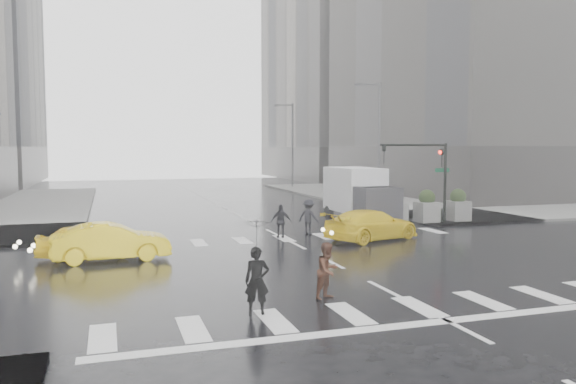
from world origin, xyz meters
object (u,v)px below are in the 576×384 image
object	(u,v)px
box_truck	(360,194)
taxi_front	(88,241)
traffic_signal_pole	(430,167)
taxi_mid	(111,242)
pedestrian_brown	(328,271)

from	to	relation	value
box_truck	taxi_front	bearing A→B (deg)	-157.36
traffic_signal_pole	taxi_mid	size ratio (longest dim) A/B	1.05
taxi_front	box_truck	size ratio (longest dim) A/B	0.65
box_truck	pedestrian_brown	bearing A→B (deg)	-117.73
pedestrian_brown	taxi_mid	xyz separation A→B (m)	(-5.73, 7.49, -0.09)
traffic_signal_pole	pedestrian_brown	distance (m)	16.84
taxi_front	pedestrian_brown	bearing A→B (deg)	-143.09
taxi_mid	box_truck	bearing A→B (deg)	-66.18
pedestrian_brown	taxi_mid	bearing A→B (deg)	98.97
traffic_signal_pole	taxi_mid	world-z (taller)	traffic_signal_pole
pedestrian_brown	taxi_front	xyz separation A→B (m)	(-6.57, 8.38, -0.15)
taxi_front	taxi_mid	xyz separation A→B (m)	(0.84, -0.89, 0.06)
taxi_front	box_truck	world-z (taller)	box_truck
traffic_signal_pole	taxi_front	bearing A→B (deg)	-166.81
traffic_signal_pole	pedestrian_brown	size ratio (longest dim) A/B	2.83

